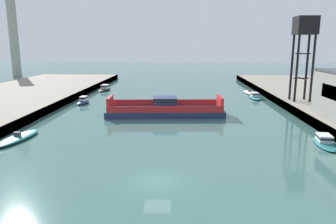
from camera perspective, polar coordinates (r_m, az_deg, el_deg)
The scene contains 10 objects.
ground_plane at distance 29.82m, azimuth -1.92°, elevation -12.22°, with size 400.00×400.00×0.00m, color #3D6660.
chain_ferry at distance 56.53m, azimuth -0.52°, elevation 0.49°, with size 20.79×8.11×3.30m.
moored_boat_near_right at distance 84.36m, azimuth 14.36°, elevation 3.42°, with size 2.56×7.79×1.07m.
moored_boat_mid_left at distance 76.76m, azimuth 15.27°, elevation 2.72°, with size 2.19×6.91×1.35m.
moored_boat_mid_right at distance 44.44m, azimuth 26.21°, elevation -4.67°, with size 3.10×6.80×1.20m.
moored_boat_far_left at distance 69.77m, azimuth -14.89°, elevation 1.92°, with size 2.32×5.06×1.57m.
moored_boat_far_right at distance 89.02m, azimuth -11.25°, elevation 4.18°, with size 2.99×7.14×1.57m.
moored_boat_upstream_a at distance 46.18m, azimuth -25.26°, elevation -4.19°, with size 3.63×8.63×1.07m.
crane_tower at distance 67.03m, azimuth 23.27°, elevation 12.82°, with size 3.79×3.79×15.97m.
smokestack_distant_a at distance 147.26m, azimuth -25.97°, elevation 13.20°, with size 3.82×3.82×35.01m.
Camera 1 is at (2.23, -27.13, 12.17)m, focal length 34.12 mm.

